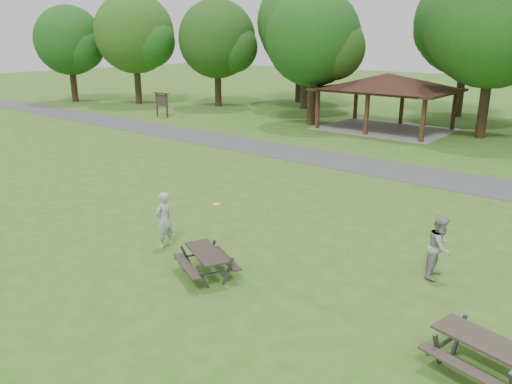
% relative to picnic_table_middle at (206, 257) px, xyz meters
% --- Properties ---
extents(ground, '(160.00, 160.00, 0.00)m').
position_rel_picnic_table_middle_xyz_m(ground, '(-2.08, -0.62, -0.53)').
color(ground, '#37631C').
rests_on(ground, ground).
extents(asphalt_path, '(120.00, 3.20, 0.02)m').
position_rel_picnic_table_middle_xyz_m(asphalt_path, '(-2.08, 13.38, -0.52)').
color(asphalt_path, '#434346').
rests_on(asphalt_path, ground).
extents(pavilion, '(8.60, 7.01, 3.76)m').
position_rel_picnic_table_middle_xyz_m(pavilion, '(-6.08, 23.38, 2.53)').
color(pavilion, '#3C2416').
rests_on(pavilion, ground).
extents(notice_board, '(1.60, 0.30, 1.88)m').
position_rel_picnic_table_middle_xyz_m(notice_board, '(-22.08, 17.38, 0.78)').
color(notice_board, '#3E2316').
rests_on(notice_board, ground).
extents(tree_row_a, '(7.56, 7.20, 9.97)m').
position_rel_picnic_table_middle_xyz_m(tree_row_a, '(-29.99, 21.41, 5.62)').
color(tree_row_a, black).
rests_on(tree_row_a, ground).
extents(tree_row_b, '(7.14, 6.80, 9.28)m').
position_rel_picnic_table_middle_xyz_m(tree_row_b, '(-23.00, 24.91, 5.14)').
color(tree_row_b, black).
rests_on(tree_row_b, ground).
extents(tree_row_c, '(8.19, 7.80, 10.67)m').
position_rel_picnic_table_middle_xyz_m(tree_row_c, '(-15.98, 28.41, 6.01)').
color(tree_row_c, '#312116').
rests_on(tree_row_c, ground).
extents(tree_row_d, '(6.93, 6.60, 9.27)m').
position_rel_picnic_table_middle_xyz_m(tree_row_d, '(-11.00, 21.91, 5.24)').
color(tree_row_d, '#322216').
rests_on(tree_row_d, ground).
extents(tree_row_e, '(8.40, 8.00, 11.02)m').
position_rel_picnic_table_middle_xyz_m(tree_row_e, '(0.02, 24.41, 6.25)').
color(tree_row_e, black).
rests_on(tree_row_e, ground).
extents(tree_deep_a, '(8.40, 8.00, 11.38)m').
position_rel_picnic_table_middle_xyz_m(tree_deep_a, '(-18.98, 31.91, 6.60)').
color(tree_deep_a, black).
rests_on(tree_deep_a, ground).
extents(tree_deep_b, '(8.40, 8.00, 11.13)m').
position_rel_picnic_table_middle_xyz_m(tree_deep_b, '(-3.98, 32.41, 6.36)').
color(tree_deep_b, black).
rests_on(tree_deep_b, ground).
extents(tree_flank_left, '(6.72, 6.40, 8.93)m').
position_rel_picnic_table_middle_xyz_m(tree_flank_left, '(-36.00, 18.41, 5.00)').
color(tree_flank_left, black).
rests_on(tree_flank_left, ground).
extents(picnic_table_middle, '(2.07, 1.91, 0.72)m').
position_rel_picnic_table_middle_xyz_m(picnic_table_middle, '(0.00, 0.00, 0.00)').
color(picnic_table_middle, black).
rests_on(picnic_table_middle, ground).
extents(picnic_table_far, '(2.12, 1.84, 0.80)m').
position_rel_picnic_table_middle_xyz_m(picnic_table_far, '(6.87, 0.30, 0.06)').
color(picnic_table_far, '#312A23').
rests_on(picnic_table_far, ground).
extents(frisbee_in_flight, '(0.26, 0.26, 0.02)m').
position_rel_picnic_table_middle_xyz_m(frisbee_in_flight, '(-0.81, 1.28, 0.97)').
color(frisbee_in_flight, yellow).
rests_on(frisbee_in_flight, ground).
extents(frisbee_thrower, '(0.46, 0.66, 1.73)m').
position_rel_picnic_table_middle_xyz_m(frisbee_thrower, '(-2.33, 0.59, 0.33)').
color(frisbee_thrower, '#B0B0B3').
rests_on(frisbee_thrower, ground).
extents(frisbee_catcher, '(0.68, 0.85, 1.69)m').
position_rel_picnic_table_middle_xyz_m(frisbee_catcher, '(4.74, 3.81, 0.31)').
color(frisbee_catcher, '#9E9EA0').
rests_on(frisbee_catcher, ground).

